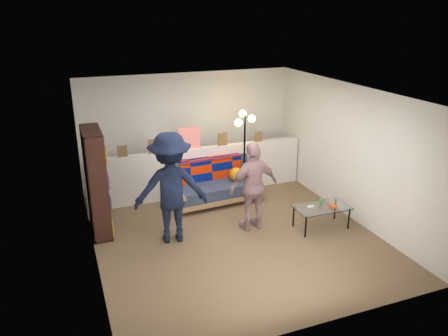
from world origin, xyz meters
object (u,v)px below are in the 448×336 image
(floor_lamp, at_px, (244,137))
(futon_sofa, at_px, (216,185))
(bookshelf, at_px, (97,186))
(person_right, at_px, (253,187))
(coffee_table, at_px, (322,208))
(person_left, at_px, (171,188))

(floor_lamp, bearing_deg, futon_sofa, -172.07)
(bookshelf, xyz_separation_m, person_right, (2.49, -0.84, -0.07))
(bookshelf, xyz_separation_m, coffee_table, (3.60, -1.26, -0.47))
(person_left, relative_size, person_right, 1.18)
(coffee_table, bearing_deg, futon_sofa, 127.29)
(floor_lamp, bearing_deg, person_right, -107.14)
(floor_lamp, xyz_separation_m, person_left, (-1.83, -1.28, -0.32))
(person_right, bearing_deg, bookshelf, -24.45)
(futon_sofa, xyz_separation_m, person_right, (0.20, -1.31, 0.43))
(futon_sofa, distance_m, coffee_table, 2.17)
(futon_sofa, height_order, floor_lamp, floor_lamp)
(person_left, bearing_deg, futon_sofa, -126.02)
(bookshelf, bearing_deg, person_left, -33.63)
(bookshelf, distance_m, floor_lamp, 3.00)
(floor_lamp, height_order, person_left, person_left)
(futon_sofa, relative_size, person_left, 0.96)
(coffee_table, relative_size, floor_lamp, 0.54)
(floor_lamp, bearing_deg, bookshelf, -169.16)
(bookshelf, relative_size, coffee_table, 1.89)
(coffee_table, height_order, floor_lamp, floor_lamp)
(floor_lamp, relative_size, person_right, 1.13)
(futon_sofa, xyz_separation_m, person_left, (-1.20, -1.19, 0.57))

